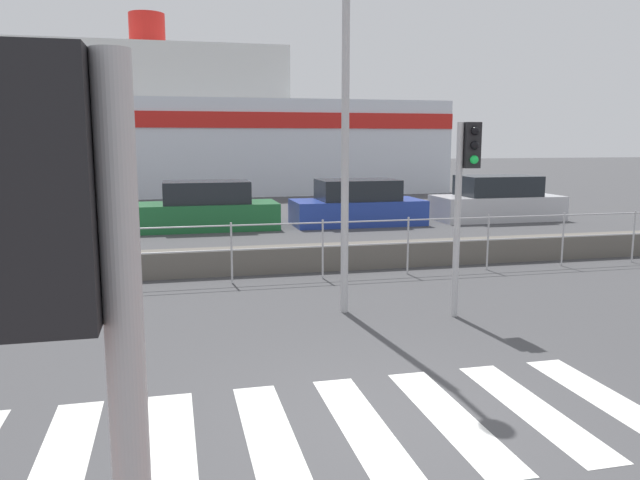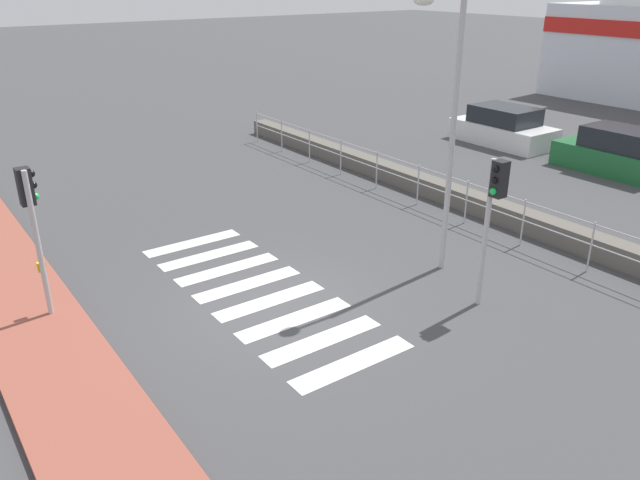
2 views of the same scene
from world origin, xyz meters
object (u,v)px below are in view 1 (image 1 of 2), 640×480
Objects in this scene: traffic_light_far at (465,176)px; streetlamp at (350,76)px; ferry_boat at (196,133)px; parked_car_white at (35,214)px; parked_car_blue at (357,205)px; parked_car_green at (207,209)px; traffic_light_near at (85,375)px; parked_car_silver at (497,201)px.

traffic_light_far is 2.28m from streetlamp.
ferry_boat reaches higher than parked_car_white.
traffic_light_far reaches higher than parked_car_blue.
streetlamp reaches higher than parked_car_green.
parked_car_white is at bearing 122.36° from streetlamp.
parked_car_green is at bearing 98.81° from streetlamp.
traffic_light_far is at bearing -98.15° from parked_car_blue.
traffic_light_far is 0.76× the size of parked_car_white.
traffic_light_near is at bearing -109.00° from parked_car_blue.
parked_car_white is at bearing 180.00° from parked_car_green.
parked_car_silver is (9.45, -14.75, -2.43)m from ferry_boat.
ferry_boat is at bearing 106.82° from parked_car_blue.
parked_car_blue is (4.82, 0.00, -0.01)m from parked_car_green.
parked_car_silver reaches higher than parked_car_blue.
traffic_light_near is 0.75× the size of parked_car_white.
parked_car_blue is at bearing 0.00° from parked_car_green.
streetlamp is (-1.71, 0.38, 1.46)m from traffic_light_far.
traffic_light_near is at bearing -92.85° from ferry_boat.
streetlamp reaches higher than traffic_light_far.
ferry_boat reaches higher than traffic_light_far.
parked_car_green is (1.26, 17.65, -1.49)m from traffic_light_near.
parked_car_blue is at bearing 81.85° from traffic_light_far.
traffic_light_far is at bearing 57.05° from traffic_light_near.
traffic_light_near is at bearing -111.03° from streetlamp.
parked_car_blue is at bearing 180.00° from parked_car_silver.
traffic_light_near is 0.12× the size of ferry_boat.
parked_car_blue is (3.23, 10.24, -3.03)m from streetlamp.
streetlamp is at bearing 68.97° from traffic_light_near.
streetlamp is at bearing -107.49° from parked_car_blue.
parked_car_blue is at bearing 71.00° from traffic_light_near.
ferry_boat is (1.62, 32.40, 0.96)m from traffic_light_near.
parked_car_green is at bearing 180.00° from parked_car_silver.
parked_car_blue is 0.98× the size of parked_car_silver.
traffic_light_far is at bearing -72.77° from parked_car_green.
parked_car_white is at bearing -180.00° from parked_car_blue.
traffic_light_near is 0.99× the size of traffic_light_far.
ferry_boat is at bearing 96.61° from traffic_light_far.
parked_car_green is (-1.59, 10.24, -3.02)m from streetlamp.
parked_car_white is at bearing -109.61° from ferry_boat.
parked_car_white is at bearing 101.66° from traffic_light_near.
parked_car_silver is (9.81, 0.00, 0.02)m from parked_car_green.
ferry_boat is 15.61m from parked_car_blue.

